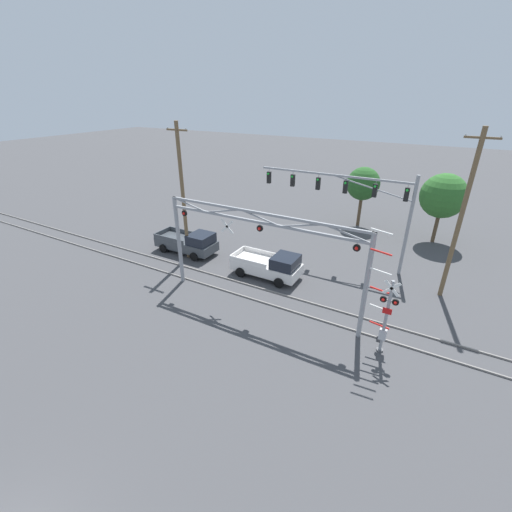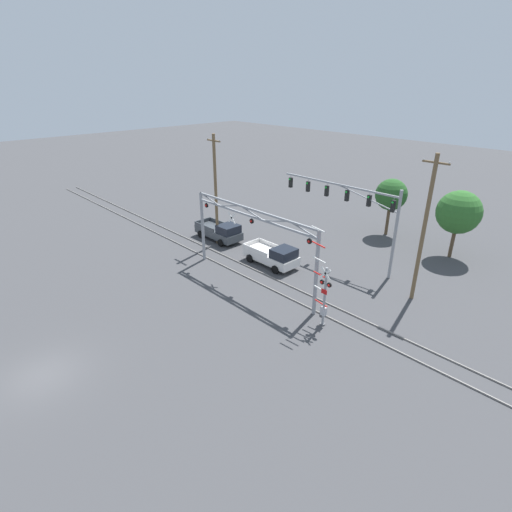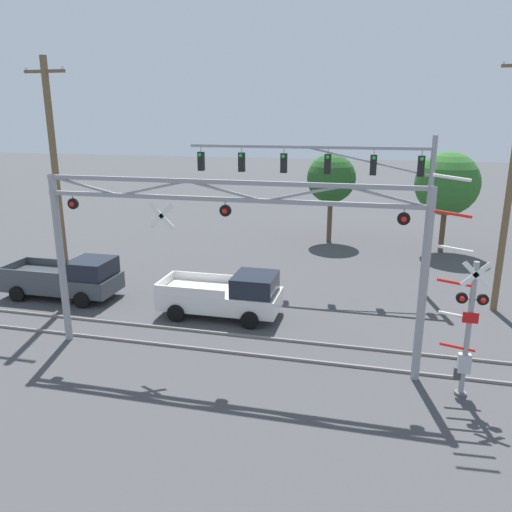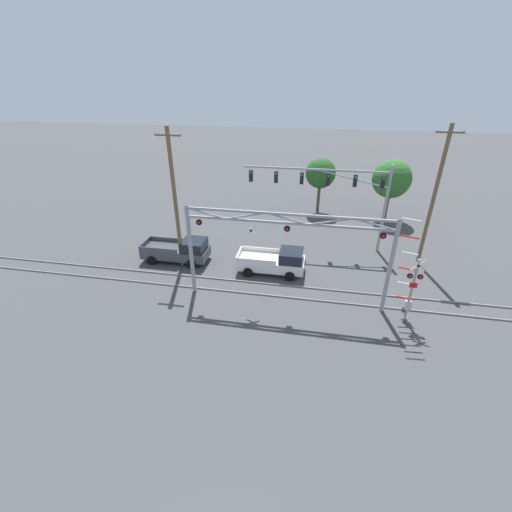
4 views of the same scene
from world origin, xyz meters
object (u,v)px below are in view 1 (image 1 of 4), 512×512
(traffic_signal_span, at_px, (360,198))
(utility_pole_left, at_px, (183,193))
(crossing_gantry, at_px, (260,243))
(pickup_truck_lead, at_px, (270,266))
(crossing_signal_mast, at_px, (384,315))
(utility_pole_right, at_px, (461,217))
(background_tree_beyond_span, at_px, (443,196))
(pickup_truck_following, at_px, (189,243))
(background_tree_far_left_verge, at_px, (363,184))

(traffic_signal_span, height_order, utility_pole_left, utility_pole_left)
(crossing_gantry, relative_size, pickup_truck_lead, 2.54)
(crossing_signal_mast, height_order, utility_pole_right, utility_pole_right)
(crossing_gantry, relative_size, traffic_signal_span, 1.10)
(pickup_truck_lead, bearing_deg, crossing_signal_mast, -26.50)
(traffic_signal_span, xyz_separation_m, background_tree_beyond_span, (5.24, 7.82, -1.05))
(pickup_truck_following, bearing_deg, crossing_gantry, -24.31)
(pickup_truck_lead, relative_size, utility_pole_left, 0.48)
(traffic_signal_span, height_order, pickup_truck_following, traffic_signal_span)
(pickup_truck_following, bearing_deg, utility_pole_right, 8.85)
(traffic_signal_span, distance_m, pickup_truck_lead, 8.15)
(background_tree_far_left_verge, bearing_deg, utility_pole_right, -52.34)
(background_tree_beyond_span, relative_size, background_tree_far_left_verge, 1.05)
(crossing_signal_mast, bearing_deg, utility_pole_left, 165.97)
(pickup_truck_lead, height_order, background_tree_far_left_verge, background_tree_far_left_verge)
(crossing_signal_mast, bearing_deg, traffic_signal_span, 112.75)
(crossing_gantry, bearing_deg, pickup_truck_lead, 107.02)
(pickup_truck_lead, height_order, utility_pole_right, utility_pole_right)
(background_tree_far_left_verge, bearing_deg, crossing_gantry, -95.78)
(pickup_truck_lead, distance_m, background_tree_far_left_verge, 14.58)
(crossing_signal_mast, relative_size, pickup_truck_following, 1.26)
(crossing_signal_mast, xyz_separation_m, traffic_signal_span, (-3.93, 9.38, 3.03))
(utility_pole_left, xyz_separation_m, background_tree_far_left_verge, (10.17, 14.21, -1.15))
(crossing_signal_mast, relative_size, pickup_truck_lead, 1.32)
(pickup_truck_lead, relative_size, pickup_truck_following, 0.95)
(crossing_gantry, distance_m, crossing_signal_mast, 7.73)
(utility_pole_right, distance_m, background_tree_far_left_verge, 13.41)
(crossing_signal_mast, relative_size, utility_pole_left, 0.63)
(pickup_truck_following, relative_size, utility_pole_right, 0.50)
(traffic_signal_span, xyz_separation_m, pickup_truck_following, (-12.35, -4.70, -4.35))
(background_tree_beyond_span, height_order, background_tree_far_left_verge, background_tree_beyond_span)
(pickup_truck_following, bearing_deg, utility_pole_left, -58.01)
(utility_pole_right, xyz_separation_m, background_tree_beyond_span, (-1.19, 9.60, -1.22))
(traffic_signal_span, xyz_separation_m, utility_pole_right, (6.42, -1.78, 0.16))
(crossing_gantry, distance_m, utility_pole_left, 9.09)
(traffic_signal_span, distance_m, background_tree_beyond_span, 9.47)
(crossing_signal_mast, height_order, utility_pole_left, utility_pole_left)
(background_tree_far_left_verge, bearing_deg, utility_pole_left, -125.59)
(utility_pole_left, height_order, background_tree_far_left_verge, utility_pole_left)
(crossing_signal_mast, xyz_separation_m, background_tree_far_left_verge, (-5.67, 18.17, 1.97))
(crossing_gantry, distance_m, pickup_truck_lead, 5.01)
(pickup_truck_lead, relative_size, utility_pole_right, 0.47)
(crossing_gantry, xyz_separation_m, utility_pole_left, (-8.40, 3.28, 1.12))
(pickup_truck_following, height_order, utility_pole_left, utility_pole_left)
(traffic_signal_span, bearing_deg, background_tree_beyond_span, 56.20)
(pickup_truck_following, bearing_deg, crossing_signal_mast, -16.02)
(utility_pole_left, relative_size, utility_pole_right, 0.99)
(utility_pole_right, xyz_separation_m, background_tree_far_left_verge, (-8.16, 10.57, -1.23))
(crossing_gantry, relative_size, utility_pole_right, 1.21)
(traffic_signal_span, bearing_deg, background_tree_far_left_verge, 101.16)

